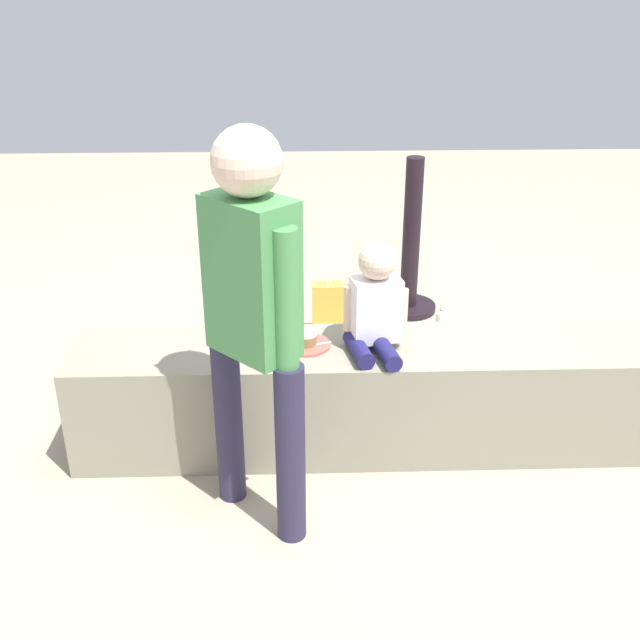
# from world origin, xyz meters

# --- Properties ---
(ground_plane) EXTENTS (12.00, 12.00, 0.00)m
(ground_plane) POSITION_xyz_m (0.00, 0.00, 0.00)
(ground_plane) COLOR tan
(concrete_ledge) EXTENTS (2.60, 0.47, 0.51)m
(concrete_ledge) POSITION_xyz_m (0.00, 0.00, 0.25)
(concrete_ledge) COLOR gray
(concrete_ledge) RESTS_ON ground_plane
(child_seated) EXTENTS (0.28, 0.33, 0.48)m
(child_seated) POSITION_xyz_m (0.04, -0.02, 0.72)
(child_seated) COLOR #1D1A52
(child_seated) RESTS_ON concrete_ledge
(adult_standing) EXTENTS (0.36, 0.36, 1.58)m
(adult_standing) POSITION_xyz_m (-0.46, -0.49, 0.95)
(adult_standing) COLOR #292540
(adult_standing) RESTS_ON ground_plane
(cake_plate) EXTENTS (0.22, 0.22, 0.07)m
(cake_plate) POSITION_xyz_m (-0.26, 0.01, 0.53)
(cake_plate) COLOR #E0594C
(cake_plate) RESTS_ON concrete_ledge
(gift_bag) EXTENTS (0.20, 0.11, 0.38)m
(gift_bag) POSITION_xyz_m (-0.11, 1.12, 0.17)
(gift_bag) COLOR gold
(gift_bag) RESTS_ON ground_plane
(railing_post) EXTENTS (0.36, 0.36, 1.00)m
(railing_post) POSITION_xyz_m (0.42, 1.48, 0.36)
(railing_post) COLOR black
(railing_post) RESTS_ON ground_plane
(water_bottle_near_gift) EXTENTS (0.06, 0.06, 0.19)m
(water_bottle_near_gift) POSITION_xyz_m (0.56, 1.10, 0.09)
(water_bottle_near_gift) COLOR silver
(water_bottle_near_gift) RESTS_ON ground_plane
(party_cup_red) EXTENTS (0.08, 0.08, 0.12)m
(party_cup_red) POSITION_xyz_m (-0.48, 0.42, 0.06)
(party_cup_red) COLOR red
(party_cup_red) RESTS_ON ground_plane
(handbag_black_leather) EXTENTS (0.28, 0.11, 0.34)m
(handbag_black_leather) POSITION_xyz_m (-0.99, 0.52, 0.13)
(handbag_black_leather) COLOR black
(handbag_black_leather) RESTS_ON ground_plane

